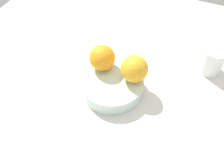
# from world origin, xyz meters

# --- Properties ---
(ground_plane) EXTENTS (1.10, 1.10, 0.02)m
(ground_plane) POSITION_xyz_m (0.00, 0.00, -0.01)
(ground_plane) COLOR silver
(fruit_bowl) EXTENTS (0.17, 0.17, 0.04)m
(fruit_bowl) POSITION_xyz_m (0.00, 0.00, 0.02)
(fruit_bowl) COLOR silver
(fruit_bowl) RESTS_ON ground_plane
(orange_in_bowl_0) EXTENTS (0.07, 0.07, 0.07)m
(orange_in_bowl_0) POSITION_xyz_m (-0.04, 0.03, 0.08)
(orange_in_bowl_0) COLOR orange
(orange_in_bowl_0) RESTS_ON fruit_bowl
(orange_in_bowl_1) EXTENTS (0.07, 0.07, 0.07)m
(orange_in_bowl_1) POSITION_xyz_m (0.05, 0.03, 0.08)
(orange_in_bowl_1) COLOR #F9A823
(orange_in_bowl_1) RESTS_ON fruit_bowl
(ceramic_cup) EXTENTS (0.06, 0.06, 0.08)m
(ceramic_cup) POSITION_xyz_m (0.24, 0.18, 0.04)
(ceramic_cup) COLOR white
(ceramic_cup) RESTS_ON ground_plane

